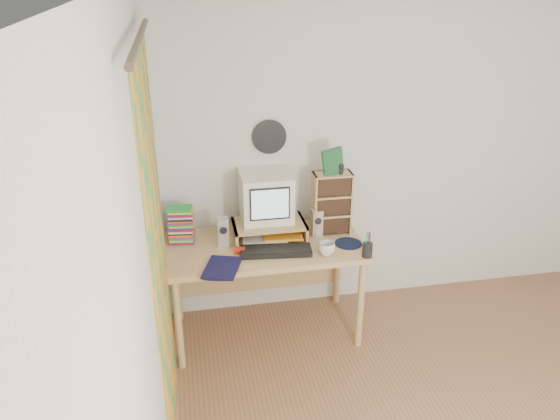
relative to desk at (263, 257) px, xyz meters
name	(u,v)px	position (x,y,z in m)	size (l,w,h in m)	color
back_wall	(389,152)	(1.03, 0.31, 0.63)	(3.50, 3.50, 0.00)	white
left_wall	(148,305)	(-0.72, -1.44, 0.63)	(3.50, 3.50, 0.00)	white
curtain	(161,268)	(-0.68, -0.96, 0.53)	(2.20, 2.20, 0.00)	orange
wall_disc	(269,137)	(0.10, 0.29, 0.81)	(0.25, 0.25, 0.02)	black
desk	(263,257)	(0.00, 0.00, 0.00)	(1.40, 0.70, 0.75)	tan
monitor_riser	(269,226)	(0.05, 0.04, 0.23)	(0.52, 0.30, 0.12)	tan
crt_monitor	(267,198)	(0.04, 0.09, 0.43)	(0.36, 0.36, 0.34)	white
speaker_left	(223,232)	(-0.29, -0.02, 0.24)	(0.08, 0.08, 0.21)	#B6B5BA
speaker_right	(317,222)	(0.40, 0.01, 0.24)	(0.08, 0.08, 0.20)	#B6B5BA
keyboard	(276,251)	(0.06, -0.21, 0.15)	(0.49, 0.16, 0.03)	black
dvd_stack	(181,227)	(-0.57, 0.08, 0.26)	(0.17, 0.12, 0.24)	brown
cd_rack	(332,203)	(0.51, 0.04, 0.37)	(0.28, 0.15, 0.46)	tan
mug	(327,249)	(0.39, -0.29, 0.18)	(0.11, 0.11, 0.09)	silver
diary	(206,265)	(-0.43, -0.33, 0.16)	(0.26, 0.20, 0.05)	#11103B
mousepad	(348,244)	(0.59, -0.17, 0.14)	(0.20, 0.20, 0.00)	black
pen_cup	(367,247)	(0.66, -0.37, 0.20)	(0.07, 0.07, 0.14)	black
papers	(271,235)	(0.06, 0.02, 0.16)	(0.32, 0.23, 0.04)	silver
red_box	(240,251)	(-0.19, -0.16, 0.15)	(0.07, 0.05, 0.04)	red
game_box	(333,162)	(0.50, 0.02, 0.69)	(0.15, 0.03, 0.19)	#195A2C
webcam	(341,169)	(0.56, 0.02, 0.64)	(0.05, 0.05, 0.08)	black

